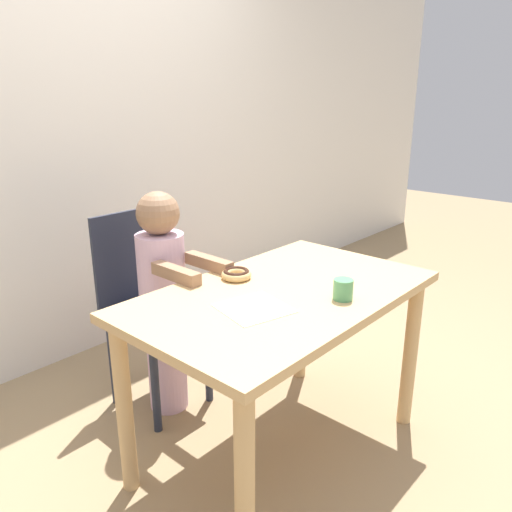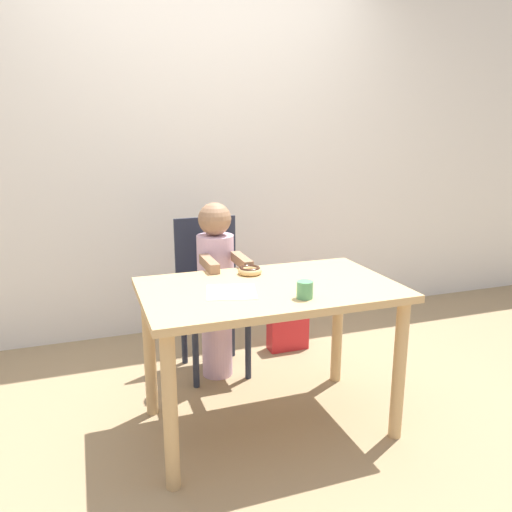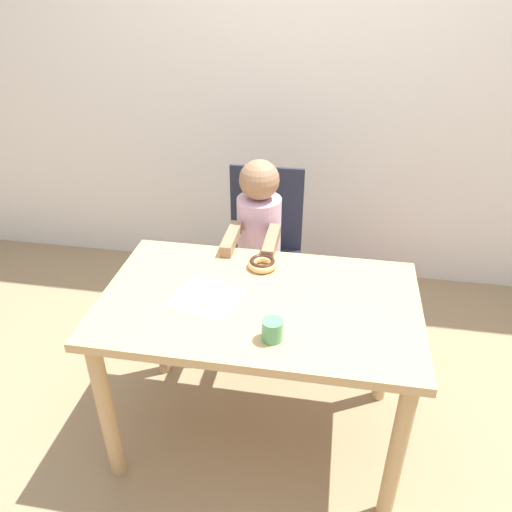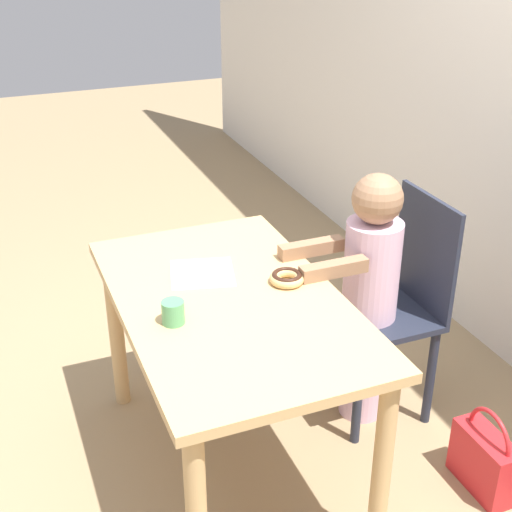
{
  "view_description": "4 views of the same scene",
  "coord_description": "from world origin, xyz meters",
  "px_view_note": "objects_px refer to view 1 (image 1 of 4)",
  "views": [
    {
      "loc": [
        -1.36,
        -1.08,
        1.42
      ],
      "look_at": [
        -0.03,
        0.11,
        0.84
      ],
      "focal_mm": 35.0,
      "sensor_mm": 36.0,
      "label": 1
    },
    {
      "loc": [
        -0.79,
        -2.05,
        1.41
      ],
      "look_at": [
        -0.03,
        0.11,
        0.84
      ],
      "focal_mm": 35.0,
      "sensor_mm": 36.0,
      "label": 2
    },
    {
      "loc": [
        0.24,
        -1.47,
        1.81
      ],
      "look_at": [
        -0.03,
        0.11,
        0.84
      ],
      "focal_mm": 35.0,
      "sensor_mm": 36.0,
      "label": 3
    },
    {
      "loc": [
        1.91,
        -0.67,
        1.9
      ],
      "look_at": [
        -0.03,
        0.11,
        0.84
      ],
      "focal_mm": 50.0,
      "sensor_mm": 36.0,
      "label": 4
    }
  ],
  "objects_px": {
    "donut": "(236,274)",
    "handbag": "(221,331)",
    "chair": "(149,308)",
    "child_figure": "(164,300)",
    "cup": "(343,289)"
  },
  "relations": [
    {
      "from": "child_figure",
      "to": "cup",
      "type": "distance_m",
      "value": 0.85
    },
    {
      "from": "chair",
      "to": "child_figure",
      "type": "xyz_separation_m",
      "value": [
        0.0,
        -0.12,
        0.07
      ]
    },
    {
      "from": "donut",
      "to": "handbag",
      "type": "xyz_separation_m",
      "value": [
        0.46,
        0.57,
        -0.61
      ]
    },
    {
      "from": "donut",
      "to": "handbag",
      "type": "bearing_deg",
      "value": 51.26
    },
    {
      "from": "donut",
      "to": "handbag",
      "type": "height_order",
      "value": "donut"
    },
    {
      "from": "handbag",
      "to": "cup",
      "type": "xyz_separation_m",
      "value": [
        -0.36,
        -1.0,
        0.63
      ]
    },
    {
      "from": "child_figure",
      "to": "donut",
      "type": "relative_size",
      "value": 8.69
    },
    {
      "from": "handbag",
      "to": "cup",
      "type": "distance_m",
      "value": 1.23
    },
    {
      "from": "chair",
      "to": "cup",
      "type": "relative_size",
      "value": 12.12
    },
    {
      "from": "handbag",
      "to": "child_figure",
      "type": "bearing_deg",
      "value": -159.87
    },
    {
      "from": "chair",
      "to": "child_figure",
      "type": "relative_size",
      "value": 0.88
    },
    {
      "from": "chair",
      "to": "handbag",
      "type": "distance_m",
      "value": 0.64
    },
    {
      "from": "child_figure",
      "to": "handbag",
      "type": "height_order",
      "value": "child_figure"
    },
    {
      "from": "child_figure",
      "to": "donut",
      "type": "xyz_separation_m",
      "value": [
        0.08,
        -0.37,
        0.19
      ]
    },
    {
      "from": "child_figure",
      "to": "chair",
      "type": "bearing_deg",
      "value": 90.0
    }
  ]
}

